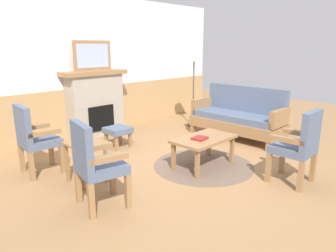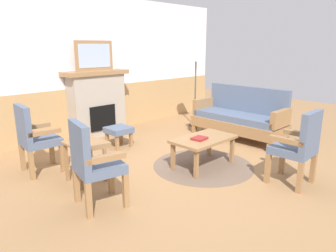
{
  "view_description": "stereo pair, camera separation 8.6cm",
  "coord_description": "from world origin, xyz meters",
  "px_view_note": "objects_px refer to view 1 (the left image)",
  "views": [
    {
      "loc": [
        -3.29,
        -2.87,
        1.75
      ],
      "look_at": [
        0.0,
        0.35,
        0.55
      ],
      "focal_mm": 33.13,
      "sensor_mm": 36.0,
      "label": 1
    },
    {
      "loc": [
        -3.23,
        -2.93,
        1.75
      ],
      "look_at": [
        0.0,
        0.35,
        0.55
      ],
      "focal_mm": 33.13,
      "sensor_mm": 36.0,
      "label": 2
    }
  ],
  "objects_px": {
    "coffee_table": "(204,141)",
    "footstool": "(118,131)",
    "armchair_by_window_left": "(95,161)",
    "couch": "(238,117)",
    "armchair_near_fireplace": "(34,137)",
    "floor_lamp_by_couch": "(194,60)",
    "side_table": "(86,150)",
    "framed_picture": "(93,56)",
    "book_on_table": "(200,138)",
    "fireplace": "(95,103)",
    "armchair_front_left": "(299,144)"
  },
  "relations": [
    {
      "from": "coffee_table",
      "to": "book_on_table",
      "type": "height_order",
      "value": "book_on_table"
    },
    {
      "from": "armchair_by_window_left",
      "to": "couch",
      "type": "bearing_deg",
      "value": 5.98
    },
    {
      "from": "armchair_front_left",
      "to": "book_on_table",
      "type": "bearing_deg",
      "value": 110.98
    },
    {
      "from": "footstool",
      "to": "armchair_near_fireplace",
      "type": "height_order",
      "value": "armchair_near_fireplace"
    },
    {
      "from": "framed_picture",
      "to": "coffee_table",
      "type": "distance_m",
      "value": 2.81
    },
    {
      "from": "footstool",
      "to": "armchair_by_window_left",
      "type": "distance_m",
      "value": 2.12
    },
    {
      "from": "fireplace",
      "to": "couch",
      "type": "xyz_separation_m",
      "value": [
        1.84,
        -2.1,
        -0.26
      ]
    },
    {
      "from": "side_table",
      "to": "framed_picture",
      "type": "bearing_deg",
      "value": 53.68
    },
    {
      "from": "armchair_front_left",
      "to": "floor_lamp_by_couch",
      "type": "xyz_separation_m",
      "value": [
        1.37,
        2.89,
        0.91
      ]
    },
    {
      "from": "floor_lamp_by_couch",
      "to": "armchair_near_fireplace",
      "type": "bearing_deg",
      "value": -177.43
    },
    {
      "from": "fireplace",
      "to": "armchair_near_fireplace",
      "type": "xyz_separation_m",
      "value": [
        -1.66,
        -1.06,
        -0.11
      ]
    },
    {
      "from": "armchair_by_window_left",
      "to": "footstool",
      "type": "bearing_deg",
      "value": 46.85
    },
    {
      "from": "coffee_table",
      "to": "fireplace",
      "type": "bearing_deg",
      "value": 94.33
    },
    {
      "from": "fireplace",
      "to": "armchair_by_window_left",
      "type": "xyz_separation_m",
      "value": [
        -1.6,
        -2.46,
        -0.11
      ]
    },
    {
      "from": "armchair_by_window_left",
      "to": "armchair_front_left",
      "type": "height_order",
      "value": "same"
    },
    {
      "from": "framed_picture",
      "to": "armchair_near_fireplace",
      "type": "bearing_deg",
      "value": -147.61
    },
    {
      "from": "framed_picture",
      "to": "coffee_table",
      "type": "bearing_deg",
      "value": -85.67
    },
    {
      "from": "armchair_near_fireplace",
      "to": "side_table",
      "type": "height_order",
      "value": "armchair_near_fireplace"
    },
    {
      "from": "floor_lamp_by_couch",
      "to": "couch",
      "type": "bearing_deg",
      "value": -93.9
    },
    {
      "from": "framed_picture",
      "to": "side_table",
      "type": "distance_m",
      "value": 2.5
    },
    {
      "from": "framed_picture",
      "to": "armchair_near_fireplace",
      "type": "distance_m",
      "value": 2.22
    },
    {
      "from": "couch",
      "to": "armchair_near_fireplace",
      "type": "bearing_deg",
      "value": 163.43
    },
    {
      "from": "book_on_table",
      "to": "floor_lamp_by_couch",
      "type": "bearing_deg",
      "value": 42.08
    },
    {
      "from": "framed_picture",
      "to": "armchair_near_fireplace",
      "type": "height_order",
      "value": "framed_picture"
    },
    {
      "from": "fireplace",
      "to": "coffee_table",
      "type": "bearing_deg",
      "value": -85.67
    },
    {
      "from": "armchair_front_left",
      "to": "footstool",
      "type": "bearing_deg",
      "value": 104.04
    },
    {
      "from": "couch",
      "to": "armchair_front_left",
      "type": "relative_size",
      "value": 1.84
    },
    {
      "from": "armchair_front_left",
      "to": "side_table",
      "type": "relative_size",
      "value": 1.78
    },
    {
      "from": "coffee_table",
      "to": "footstool",
      "type": "distance_m",
      "value": 1.67
    },
    {
      "from": "coffee_table",
      "to": "floor_lamp_by_couch",
      "type": "bearing_deg",
      "value": 43.72
    },
    {
      "from": "fireplace",
      "to": "framed_picture",
      "type": "bearing_deg",
      "value": 90.0
    },
    {
      "from": "book_on_table",
      "to": "side_table",
      "type": "distance_m",
      "value": 1.6
    },
    {
      "from": "book_on_table",
      "to": "armchair_near_fireplace",
      "type": "distance_m",
      "value": 2.31
    },
    {
      "from": "side_table",
      "to": "couch",
      "type": "bearing_deg",
      "value": -5.43
    },
    {
      "from": "framed_picture",
      "to": "book_on_table",
      "type": "xyz_separation_m",
      "value": [
        0.08,
        -2.56,
        -1.1
      ]
    },
    {
      "from": "footstool",
      "to": "side_table",
      "type": "xyz_separation_m",
      "value": [
        -1.16,
        -0.87,
        0.15
      ]
    },
    {
      "from": "framed_picture",
      "to": "floor_lamp_by_couch",
      "type": "distance_m",
      "value": 2.12
    },
    {
      "from": "armchair_by_window_left",
      "to": "book_on_table",
      "type": "bearing_deg",
      "value": -3.32
    },
    {
      "from": "footstool",
      "to": "armchair_front_left",
      "type": "distance_m",
      "value": 2.96
    },
    {
      "from": "framed_picture",
      "to": "coffee_table",
      "type": "xyz_separation_m",
      "value": [
        0.19,
        -2.55,
        -1.17
      ]
    },
    {
      "from": "fireplace",
      "to": "floor_lamp_by_couch",
      "type": "xyz_separation_m",
      "value": [
        1.92,
        -0.89,
        0.8
      ]
    },
    {
      "from": "armchair_near_fireplace",
      "to": "armchair_front_left",
      "type": "bearing_deg",
      "value": -50.91
    },
    {
      "from": "coffee_table",
      "to": "armchair_front_left",
      "type": "bearing_deg",
      "value": -73.75
    },
    {
      "from": "fireplace",
      "to": "coffee_table",
      "type": "distance_m",
      "value": 2.57
    },
    {
      "from": "book_on_table",
      "to": "armchair_near_fireplace",
      "type": "relative_size",
      "value": 0.22
    },
    {
      "from": "coffee_table",
      "to": "footstool",
      "type": "relative_size",
      "value": 2.4
    },
    {
      "from": "fireplace",
      "to": "side_table",
      "type": "bearing_deg",
      "value": -126.32
    },
    {
      "from": "floor_lamp_by_couch",
      "to": "armchair_by_window_left",
      "type": "bearing_deg",
      "value": -156.07
    },
    {
      "from": "floor_lamp_by_couch",
      "to": "book_on_table",
      "type": "bearing_deg",
      "value": -137.92
    },
    {
      "from": "armchair_by_window_left",
      "to": "side_table",
      "type": "relative_size",
      "value": 1.78
    }
  ]
}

